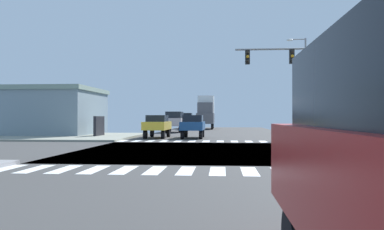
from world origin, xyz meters
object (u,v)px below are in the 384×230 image
street_lamp (303,78)px  sedan_leading_2 (157,124)px  traffic_signal_mast (299,68)px  pickup_crossing_1 (186,120)px  bank_building (16,112)px  box_truck_queued_1 (206,111)px  suv_middle_2 (175,120)px  sedan_nearside_1 (193,124)px

street_lamp → sedan_leading_2: (-12.71, -3.79, -4.14)m
traffic_signal_mast → pickup_crossing_1: size_ratio=1.44×
street_lamp → pickup_crossing_1: 25.20m
bank_building → box_truck_queued_1: size_ratio=2.38×
bank_building → suv_middle_2: bearing=28.6°
pickup_crossing_1 → suv_middle_2: size_ratio=1.11×
box_truck_queued_1 → traffic_signal_mast: bearing=105.6°
sedan_nearside_1 → traffic_signal_mast: bearing=154.3°
traffic_signal_mast → pickup_crossing_1: bearing=110.3°
sedan_leading_2 → suv_middle_2: size_ratio=0.93×
bank_building → pickup_crossing_1: bank_building is taller
suv_middle_2 → sedan_nearside_1: bearing=104.6°
bank_building → box_truck_queued_1: (17.32, 20.50, 0.31)m
box_truck_queued_1 → sedan_leading_2: size_ratio=1.67×
street_lamp → suv_middle_2: bearing=149.2°
sedan_nearside_1 → box_truck_queued_1: (-0.00, 24.23, 1.45)m
pickup_crossing_1 → suv_middle_2: bearing=90.0°
sedan_nearside_1 → box_truck_queued_1: box_truck_queued_1 is taller
pickup_crossing_1 → traffic_signal_mast: bearing=110.3°
traffic_signal_mast → street_lamp: 7.95m
sedan_nearside_1 → sedan_leading_2: 3.01m
street_lamp → sedan_nearside_1: (-9.71, -3.97, -4.14)m
sedan_nearside_1 → street_lamp: bearing=-157.8°
street_lamp → traffic_signal_mast: bearing=-104.0°
street_lamp → suv_middle_2: street_lamp is taller
bank_building → traffic_signal_mast: bearing=-16.6°
sedan_leading_2 → pickup_crossing_1: bearing=-90.0°
street_lamp → sedan_leading_2: 13.90m
street_lamp → pickup_crossing_1: (-12.71, 21.40, -3.97)m
box_truck_queued_1 → sedan_leading_2: bearing=82.9°
box_truck_queued_1 → sedan_nearside_1: bearing=90.0°
traffic_signal_mast → box_truck_queued_1: (-7.79, 27.97, -2.59)m
bank_building → sedan_leading_2: bank_building is taller
street_lamp → box_truck_queued_1: (-9.71, 20.26, -2.69)m
box_truck_queued_1 → pickup_crossing_1: bearing=-20.8°
street_lamp → box_truck_queued_1: size_ratio=1.24×
bank_building → pickup_crossing_1: 25.96m
sedan_nearside_1 → box_truck_queued_1: 24.28m
pickup_crossing_1 → box_truck_queued_1: box_truck_queued_1 is taller
street_lamp → sedan_nearside_1: bearing=-157.8°
box_truck_queued_1 → suv_middle_2: (-3.00, -12.69, -1.17)m
suv_middle_2 → street_lamp: bearing=149.2°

